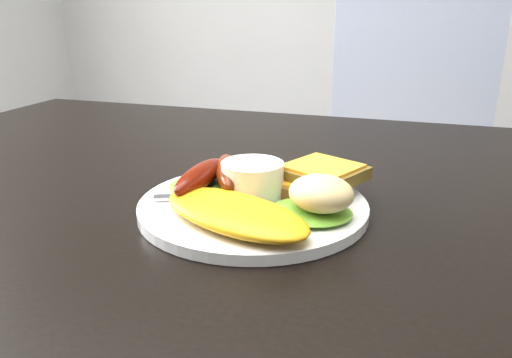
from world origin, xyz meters
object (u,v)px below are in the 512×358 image
dining_table (253,198)px  person (332,50)px  dining_chair (400,204)px  plate (253,206)px

dining_table → person: person is taller
dining_table → dining_chair: (0.17, 0.76, -0.28)m
dining_chair → person: person is taller
dining_chair → plate: size_ratio=1.97×
plate → person: bearing=94.7°
plate → dining_table: bearing=108.0°
dining_chair → plate: plate is taller
dining_chair → plate: 0.91m
dining_chair → person: (-0.21, 0.08, 0.39)m
person → plate: (0.08, -0.92, -0.08)m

